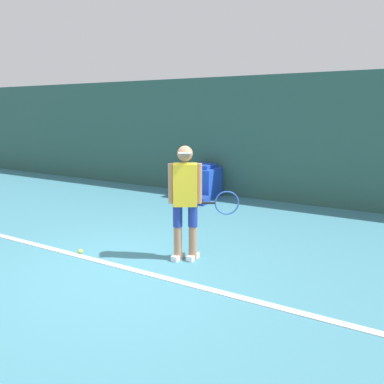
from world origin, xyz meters
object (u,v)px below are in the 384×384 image
object	(u,v)px
covered_chair	(203,181)
equipment_bag	(194,199)
tennis_ball	(80,251)
tennis_player	(186,198)

from	to	relation	value
covered_chair	equipment_bag	bearing A→B (deg)	-79.43
covered_chair	tennis_ball	bearing A→B (deg)	-87.54
tennis_player	equipment_bag	world-z (taller)	tennis_player
tennis_ball	equipment_bag	bearing A→B (deg)	90.90
tennis_player	equipment_bag	size ratio (longest dim) A/B	2.35
covered_chair	equipment_bag	size ratio (longest dim) A/B	1.18
tennis_ball	equipment_bag	distance (m)	3.69
tennis_player	covered_chair	distance (m)	4.21
tennis_player	covered_chair	world-z (taller)	tennis_player
equipment_bag	tennis_player	bearing A→B (deg)	-62.48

